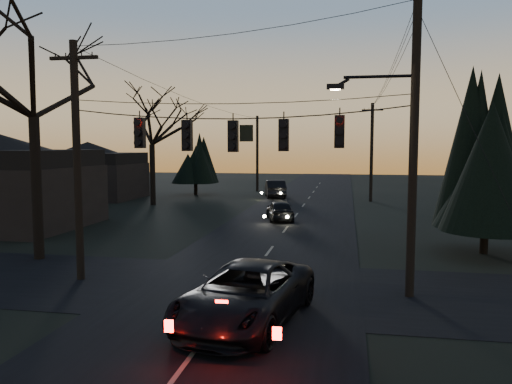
% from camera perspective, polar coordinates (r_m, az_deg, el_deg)
% --- Properties ---
extents(main_road, '(8.00, 120.00, 0.02)m').
position_cam_1_polar(main_road, '(26.97, 2.86, -5.02)').
color(main_road, black).
rests_on(main_road, ground).
extents(cross_road, '(60.00, 7.00, 0.02)m').
position_cam_1_polar(cross_road, '(17.36, -1.57, -10.86)').
color(cross_road, black).
rests_on(cross_road, ground).
extents(utility_pole_right, '(5.00, 0.30, 10.00)m').
position_cam_1_polar(utility_pole_right, '(17.13, 17.11, -11.35)').
color(utility_pole_right, black).
rests_on(utility_pole_right, ground).
extents(utility_pole_left, '(1.80, 0.30, 8.50)m').
position_cam_1_polar(utility_pole_left, '(19.47, -19.37, -9.39)').
color(utility_pole_left, black).
rests_on(utility_pole_left, ground).
extents(utility_pole_far_r, '(1.80, 0.30, 8.50)m').
position_cam_1_polar(utility_pole_far_r, '(44.61, 12.96, -1.06)').
color(utility_pole_far_r, black).
rests_on(utility_pole_far_r, ground).
extents(utility_pole_far_l, '(0.30, 0.30, 8.00)m').
position_cam_1_polar(utility_pole_far_l, '(53.38, 0.15, 0.10)').
color(utility_pole_far_l, black).
rests_on(utility_pole_far_l, ground).
extents(span_signal_assembly, '(11.50, 0.44, 1.61)m').
position_cam_1_polar(span_signal_assembly, '(16.73, -2.43, 6.63)').
color(span_signal_assembly, black).
rests_on(span_signal_assembly, ground).
extents(bare_tree_left, '(9.04, 9.04, 12.05)m').
position_cam_1_polar(bare_tree_left, '(23.30, -24.29, 13.70)').
color(bare_tree_left, black).
rests_on(bare_tree_left, ground).
extents(evergreen_right, '(4.18, 4.18, 7.61)m').
position_cam_1_polar(evergreen_right, '(24.37, 24.95, 3.78)').
color(evergreen_right, black).
rests_on(evergreen_right, ground).
extents(bare_tree_dist, '(6.52, 6.52, 9.90)m').
position_cam_1_polar(bare_tree_dist, '(41.64, -11.85, 8.05)').
color(bare_tree_dist, black).
rests_on(bare_tree_dist, ground).
extents(evergreen_dist, '(3.75, 3.75, 5.40)m').
position_cam_1_polar(evergreen_dist, '(49.72, -6.94, 3.48)').
color(evergreen_dist, black).
rests_on(evergreen_dist, ground).
extents(house_left_far, '(9.00, 7.00, 5.20)m').
position_cam_1_polar(house_left_far, '(48.43, -18.61, 2.38)').
color(house_left_far, black).
rests_on(house_left_far, ground).
extents(suv_near, '(3.61, 6.06, 1.58)m').
position_cam_1_polar(suv_near, '(13.88, -1.17, -11.66)').
color(suv_near, black).
rests_on(suv_near, ground).
extents(sedan_oncoming_a, '(2.45, 4.11, 1.31)m').
position_cam_1_polar(sedan_oncoming_a, '(32.44, 2.76, -2.11)').
color(sedan_oncoming_a, black).
rests_on(sedan_oncoming_a, ground).
extents(sedan_oncoming_b, '(2.74, 5.14, 1.61)m').
position_cam_1_polar(sedan_oncoming_b, '(46.93, 2.20, 0.37)').
color(sedan_oncoming_b, black).
rests_on(sedan_oncoming_b, ground).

